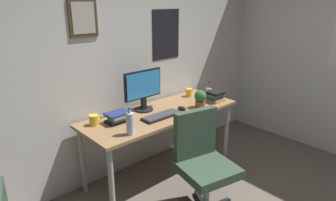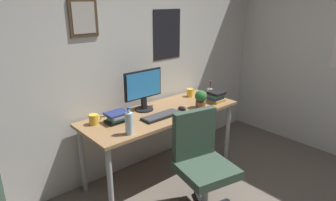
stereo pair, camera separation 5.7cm
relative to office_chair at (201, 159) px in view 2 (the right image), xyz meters
name	(u,v)px [view 2 (the right image)]	position (x,y,z in m)	size (l,w,h in m)	color
wall_back	(122,56)	(-0.07, 1.10, 0.77)	(4.40, 0.10, 2.60)	silver
desk	(162,118)	(0.13, 0.70, 0.14)	(1.75, 0.65, 0.75)	#936D47
office_chair	(201,159)	(0.00, 0.00, 0.00)	(0.58, 0.58, 0.95)	#334738
monitor	(143,88)	(0.02, 0.87, 0.46)	(0.46, 0.20, 0.43)	black
keyboard	(161,116)	(0.03, 0.58, 0.23)	(0.43, 0.15, 0.03)	black
computer_mouse	(182,108)	(0.33, 0.59, 0.24)	(0.06, 0.11, 0.04)	black
water_bottle	(129,123)	(-0.44, 0.46, 0.32)	(0.07, 0.07, 0.25)	silver
coffee_mug_near	(94,119)	(-0.57, 0.86, 0.27)	(0.13, 0.09, 0.10)	yellow
coffee_mug_far	(190,93)	(0.72, 0.87, 0.27)	(0.12, 0.08, 0.10)	yellow
potted_plant	(201,98)	(0.53, 0.51, 0.32)	(0.13, 0.13, 0.20)	brown
pen_cup	(210,92)	(0.91, 0.72, 0.27)	(0.07, 0.07, 0.20)	#9EA0A5
book_stack_left	(117,117)	(-0.37, 0.77, 0.27)	(0.22, 0.17, 0.10)	black
book_stack_right	(216,97)	(0.81, 0.53, 0.28)	(0.19, 0.16, 0.12)	gold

